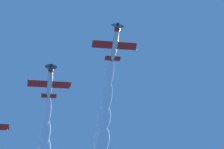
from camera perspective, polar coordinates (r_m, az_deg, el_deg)
The scene contains 2 objects.
airplane_lead at distance 64.07m, azimuth 0.46°, elevation 4.74°, with size 6.85×7.56×2.53m.
airplane_left_wingman at distance 68.86m, azimuth -9.20°, elevation -1.09°, with size 6.86×7.62×2.62m.
Camera 1 is at (-12.17, 6.40, 1.67)m, focal length 61.66 mm.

